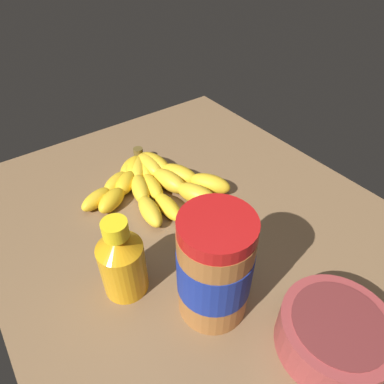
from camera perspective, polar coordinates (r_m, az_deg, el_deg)
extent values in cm
cube|color=brown|center=(60.23, 1.01, -6.76)|extent=(79.80, 64.70, 3.51)
ellipsoid|color=yellow|center=(70.32, -10.42, 4.15)|extent=(6.36, 7.22, 2.90)
ellipsoid|color=yellow|center=(66.83, -12.72, 1.53)|extent=(5.75, 7.38, 2.90)
ellipsoid|color=yellow|center=(64.03, -15.80, -1.16)|extent=(5.03, 7.40, 2.90)
ellipsoid|color=yellow|center=(69.98, -9.70, 4.22)|extent=(7.10, 6.79, 3.22)
ellipsoid|color=yellow|center=(66.13, -11.07, 1.52)|extent=(6.63, 7.19, 3.22)
ellipsoid|color=yellow|center=(62.87, -13.39, -1.34)|extent=(5.95, 7.36, 3.22)
ellipsoid|color=yellow|center=(69.38, -9.10, 3.93)|extent=(8.62, 6.92, 3.22)
ellipsoid|color=yellow|center=(64.29, -8.71, 0.54)|extent=(8.73, 5.80, 3.22)
ellipsoid|color=yellow|center=(59.55, -7.11, -3.21)|extent=(8.53, 4.48, 3.22)
ellipsoid|color=yellow|center=(69.51, -8.24, 3.99)|extent=(8.51, 5.30, 2.96)
ellipsoid|color=yellow|center=(64.62, -6.68, 0.86)|extent=(8.37, 4.27, 2.96)
ellipsoid|color=yellow|center=(60.24, -4.06, -2.48)|extent=(8.05, 3.14, 2.96)
ellipsoid|color=gold|center=(69.55, -7.17, 4.48)|extent=(8.35, 3.87, 3.67)
ellipsoid|color=gold|center=(65.20, -3.84, 1.91)|extent=(8.79, 5.09, 3.67)
ellipsoid|color=gold|center=(61.99, 0.78, -0.42)|extent=(9.04, 6.50, 3.67)
ellipsoid|color=gold|center=(70.11, -6.40, 4.90)|extent=(8.80, 5.43, 3.68)
ellipsoid|color=gold|center=(66.66, -2.15, 2.99)|extent=(8.97, 6.55, 3.68)
ellipsoid|color=gold|center=(64.45, 2.98, 1.42)|extent=(8.88, 7.49, 3.68)
cylinder|color=brown|center=(73.13, -9.02, 6.28)|extent=(2.00, 2.00, 3.00)
cylinder|color=#9E602D|center=(43.79, 3.76, -13.34)|extent=(9.35, 9.35, 14.56)
cylinder|color=navy|center=(43.21, 3.81, -12.77)|extent=(9.53, 9.53, 6.55)
cylinder|color=#B71414|center=(37.43, 4.31, -5.94)|extent=(9.22, 9.22, 1.93)
cylinder|color=orange|center=(48.79, -11.50, -12.42)|extent=(6.33, 6.33, 8.51)
cone|color=orange|center=(44.62, -12.43, -8.21)|extent=(6.33, 6.33, 2.38)
cylinder|color=yellow|center=(42.91, -12.87, -6.15)|extent=(3.39, 3.39, 2.33)
cylinder|color=#993838|center=(47.83, 22.78, -21.25)|extent=(13.54, 13.54, 5.48)
cylinder|color=maroon|center=(47.49, 22.91, -21.01)|extent=(11.10, 11.10, 4.93)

